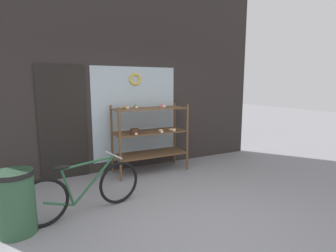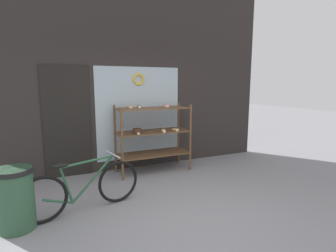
% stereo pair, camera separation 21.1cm
% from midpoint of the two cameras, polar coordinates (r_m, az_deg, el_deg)
% --- Properties ---
extents(ground_plane, '(30.00, 30.00, 0.00)m').
position_cam_midpoint_polar(ground_plane, '(3.56, 3.11, -20.43)').
color(ground_plane, gray).
extents(storefront_facade, '(6.27, 0.13, 3.92)m').
position_cam_midpoint_polar(storefront_facade, '(5.43, -10.83, 10.64)').
color(storefront_facade, '#2D2826').
rests_on(storefront_facade, ground_plane).
extents(display_case, '(1.45, 0.59, 1.35)m').
position_cam_midpoint_polar(display_case, '(5.23, -5.19, -1.25)').
color(display_case, brown).
rests_on(display_case, ground_plane).
extents(bicycle, '(1.65, 0.53, 0.76)m').
position_cam_midpoint_polar(bicycle, '(3.84, -19.33, -13.05)').
color(bicycle, black).
rests_on(bicycle, ground_plane).
extents(trash_bin, '(0.44, 0.44, 0.77)m').
position_cam_midpoint_polar(trash_bin, '(3.69, -31.67, -13.63)').
color(trash_bin, '#2D5138').
rests_on(trash_bin, ground_plane).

